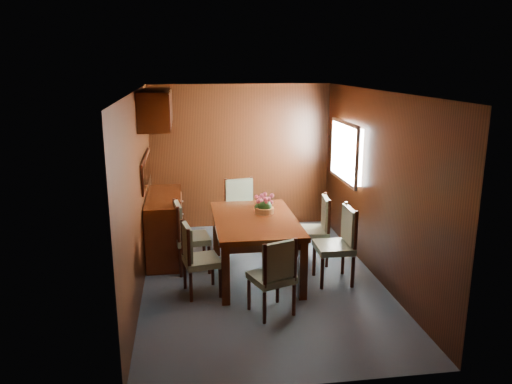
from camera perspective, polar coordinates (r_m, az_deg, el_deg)
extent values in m
plane|color=#36424A|center=(6.60, 0.58, -9.87)|extent=(4.50, 4.50, 0.00)
cube|color=black|center=(6.16, -13.31, -0.22)|extent=(0.02, 4.50, 2.40)
cube|color=black|center=(6.59, 13.60, 0.73)|extent=(0.02, 4.50, 2.40)
cube|color=black|center=(8.38, -1.74, 4.04)|extent=(3.00, 0.02, 2.40)
cube|color=black|center=(4.10, 5.45, -7.44)|extent=(3.00, 0.02, 2.40)
cube|color=black|center=(6.02, 0.64, 11.41)|extent=(3.00, 4.50, 0.02)
cube|color=white|center=(7.55, 10.52, 4.55)|extent=(0.14, 1.10, 0.80)
cube|color=#B2B2B7|center=(7.53, 10.02, 4.55)|extent=(0.04, 1.20, 0.90)
cube|color=black|center=(7.11, -12.45, 2.45)|extent=(0.03, 1.36, 0.41)
cube|color=silver|center=(7.11, -12.30, 2.46)|extent=(0.01, 1.30, 0.35)
cube|color=black|center=(6.98, -11.42, 9.34)|extent=(0.40, 1.40, 0.50)
cube|color=black|center=(7.31, -10.37, -3.85)|extent=(0.48, 1.40, 0.90)
cube|color=black|center=(5.82, -3.52, -9.46)|extent=(0.09, 0.09, 0.73)
cube|color=black|center=(5.96, 5.38, -8.91)|extent=(0.09, 0.09, 0.73)
cube|color=black|center=(7.26, -4.58, -4.52)|extent=(0.09, 0.09, 0.73)
cube|color=black|center=(7.37, 2.55, -4.19)|extent=(0.09, 0.09, 0.73)
cube|color=black|center=(6.48, -0.11, -3.97)|extent=(0.93, 1.56, 0.11)
cube|color=black|center=(6.45, -0.11, -3.26)|extent=(1.06, 1.69, 0.06)
cylinder|color=black|center=(6.32, -8.13, -9.38)|extent=(0.04, 0.04, 0.36)
cylinder|color=black|center=(5.99, -7.44, -10.77)|extent=(0.04, 0.04, 0.36)
cylinder|color=black|center=(6.39, -4.98, -9.02)|extent=(0.04, 0.04, 0.36)
cylinder|color=black|center=(6.06, -4.11, -10.36)|extent=(0.04, 0.04, 0.36)
cube|color=#627156|center=(6.09, -6.23, -7.83)|extent=(0.48, 0.50, 0.07)
cylinder|color=black|center=(6.14, -8.37, -5.30)|extent=(0.04, 0.04, 0.48)
cylinder|color=black|center=(5.80, -7.69, -6.49)|extent=(0.04, 0.04, 0.48)
cube|color=#627156|center=(5.97, -7.87, -5.69)|extent=(0.13, 0.39, 0.41)
cylinder|color=black|center=(7.02, -9.01, -6.83)|extent=(0.04, 0.04, 0.39)
cylinder|color=black|center=(6.65, -8.59, -8.04)|extent=(0.04, 0.04, 0.39)
cylinder|color=black|center=(7.06, -5.96, -6.57)|extent=(0.04, 0.04, 0.39)
cylinder|color=black|center=(6.70, -5.36, -7.76)|extent=(0.04, 0.04, 0.39)
cube|color=#627156|center=(6.76, -7.30, -5.30)|extent=(0.49, 0.51, 0.08)
cylinder|color=black|center=(6.85, -9.26, -2.85)|extent=(0.04, 0.04, 0.52)
cylinder|color=black|center=(6.47, -8.85, -3.87)|extent=(0.04, 0.04, 0.52)
cube|color=#627156|center=(6.65, -8.90, -3.17)|extent=(0.11, 0.42, 0.44)
cylinder|color=black|center=(6.40, 10.99, -8.99)|extent=(0.05, 0.05, 0.40)
cylinder|color=black|center=(6.76, 9.90, -7.63)|extent=(0.05, 0.05, 0.40)
cylinder|color=black|center=(6.30, 7.57, -9.26)|extent=(0.05, 0.05, 0.40)
cylinder|color=black|center=(6.66, 6.66, -7.86)|extent=(0.05, 0.05, 0.40)
cube|color=#627156|center=(6.43, 8.87, -6.26)|extent=(0.46, 0.48, 0.08)
cylinder|color=black|center=(6.22, 11.32, -4.50)|extent=(0.05, 0.05, 0.54)
cylinder|color=black|center=(6.59, 10.19, -3.35)|extent=(0.05, 0.05, 0.54)
cube|color=#627156|center=(6.39, 10.57, -3.74)|extent=(0.07, 0.43, 0.45)
cylinder|color=black|center=(6.95, 8.11, -7.00)|extent=(0.04, 0.04, 0.39)
cylinder|color=black|center=(7.32, 7.65, -5.87)|extent=(0.04, 0.04, 0.39)
cylinder|color=black|center=(6.91, 5.01, -7.06)|extent=(0.04, 0.04, 0.39)
cylinder|color=black|center=(7.27, 4.71, -5.91)|extent=(0.04, 0.04, 0.39)
cube|color=#627156|center=(7.02, 6.43, -4.53)|extent=(0.49, 0.51, 0.08)
cylinder|color=black|center=(6.78, 8.35, -3.00)|extent=(0.04, 0.04, 0.51)
cylinder|color=black|center=(7.16, 7.87, -2.04)|extent=(0.04, 0.04, 0.51)
cube|color=#627156|center=(6.96, 7.95, -2.35)|extent=(0.11, 0.42, 0.43)
cylinder|color=black|center=(5.49, 0.97, -13.09)|extent=(0.04, 0.04, 0.37)
cylinder|color=black|center=(5.66, 4.36, -12.21)|extent=(0.04, 0.04, 0.37)
cylinder|color=black|center=(5.77, -0.81, -11.64)|extent=(0.04, 0.04, 0.37)
cylinder|color=black|center=(5.94, 2.46, -10.87)|extent=(0.04, 0.04, 0.37)
cube|color=#627156|center=(5.61, 1.77, -9.74)|extent=(0.55, 0.54, 0.08)
cylinder|color=black|center=(5.27, 1.05, -8.47)|extent=(0.04, 0.04, 0.49)
cylinder|color=black|center=(5.46, 4.52, -7.70)|extent=(0.04, 0.04, 0.49)
cube|color=#627156|center=(5.37, 2.71, -7.83)|extent=(0.39, 0.19, 0.41)
cylinder|color=black|center=(7.98, -0.53, -3.90)|extent=(0.05, 0.05, 0.41)
cylinder|color=black|center=(7.84, -3.38, -4.26)|extent=(0.05, 0.05, 0.41)
cylinder|color=black|center=(7.63, 0.56, -4.78)|extent=(0.05, 0.05, 0.41)
cylinder|color=black|center=(7.49, -2.41, -5.17)|extent=(0.05, 0.05, 0.41)
cube|color=#627156|center=(7.65, -1.45, -2.63)|extent=(0.58, 0.56, 0.08)
cylinder|color=black|center=(7.83, -0.56, -0.14)|extent=(0.05, 0.05, 0.54)
cylinder|color=black|center=(7.69, -3.47, -0.43)|extent=(0.05, 0.05, 0.54)
cube|color=#627156|center=(7.74, -1.95, -0.17)|extent=(0.44, 0.17, 0.46)
cylinder|color=#CB7E3E|center=(6.64, 0.97, -2.10)|extent=(0.25, 0.25, 0.08)
sphere|color=#1E4316|center=(6.62, 0.97, -1.63)|extent=(0.19, 0.19, 0.19)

